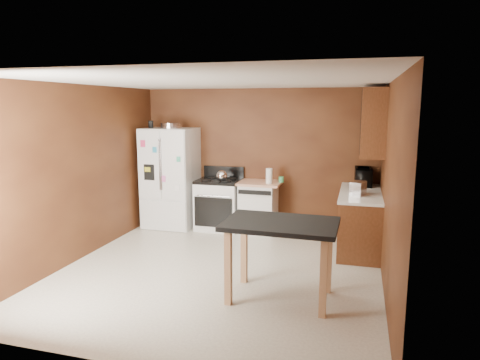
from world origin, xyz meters
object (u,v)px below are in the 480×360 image
at_px(microwave, 363,177).
at_px(island, 281,234).
at_px(pen_cup, 151,124).
at_px(refrigerator, 171,178).
at_px(paper_towel, 269,176).
at_px(green_canister, 281,179).
at_px(gas_range, 219,203).
at_px(dishwasher, 258,206).
at_px(toaster, 358,188).
at_px(kettle, 222,176).
at_px(roasting_pan, 172,126).

xyz_separation_m(microwave, island, (-0.90, -2.62, -0.26)).
distance_m(pen_cup, microwave, 3.80).
bearing_deg(refrigerator, paper_towel, -0.40).
height_order(pen_cup, green_canister, pen_cup).
relative_size(refrigerator, island, 1.41).
xyz_separation_m(pen_cup, gas_range, (1.23, 0.14, -1.40)).
xyz_separation_m(pen_cup, paper_towel, (2.15, 0.06, -0.85)).
bearing_deg(island, microwave, 71.02).
distance_m(pen_cup, green_canister, 2.52).
distance_m(green_canister, microwave, 1.37).
bearing_deg(pen_cup, green_canister, 5.43).
distance_m(refrigerator, island, 3.49).
bearing_deg(paper_towel, green_canister, 41.57).
xyz_separation_m(paper_towel, green_canister, (0.18, 0.16, -0.08)).
bearing_deg(green_canister, dishwasher, -170.84).
distance_m(microwave, dishwasher, 1.85).
relative_size(paper_towel, toaster, 0.93).
height_order(kettle, microwave, microwave).
height_order(kettle, island, kettle).
relative_size(pen_cup, toaster, 0.48).
bearing_deg(toaster, dishwasher, 174.83).
xyz_separation_m(kettle, island, (1.47, -2.37, -0.22)).
bearing_deg(dishwasher, microwave, 2.56).
bearing_deg(refrigerator, microwave, 2.76).
distance_m(roasting_pan, island, 3.62).
xyz_separation_m(refrigerator, gas_range, (0.91, 0.06, -0.44)).
relative_size(kettle, microwave, 0.40).
relative_size(kettle, dishwasher, 0.22).
relative_size(microwave, dishwasher, 0.54).
relative_size(roasting_pan, microwave, 0.79).
height_order(paper_towel, refrigerator, refrigerator).
bearing_deg(paper_towel, dishwasher, 154.47).
height_order(roasting_pan, refrigerator, roasting_pan).
distance_m(microwave, gas_range, 2.54).
distance_m(kettle, gas_range, 0.57).
distance_m(toaster, island, 2.00).
height_order(pen_cup, toaster, pen_cup).
height_order(pen_cup, gas_range, pen_cup).
distance_m(pen_cup, toaster, 3.77).
bearing_deg(island, kettle, 121.83).
bearing_deg(kettle, refrigerator, 174.81).
bearing_deg(paper_towel, kettle, -174.52).
bearing_deg(microwave, refrigerator, 89.20).
distance_m(green_canister, island, 2.65).
relative_size(green_canister, island, 0.08).
distance_m(paper_towel, gas_range, 1.08).
relative_size(kettle, gas_range, 0.18).
xyz_separation_m(green_canister, toaster, (1.29, -0.80, 0.06)).
height_order(kettle, green_canister, kettle).
height_order(green_canister, toaster, toaster).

